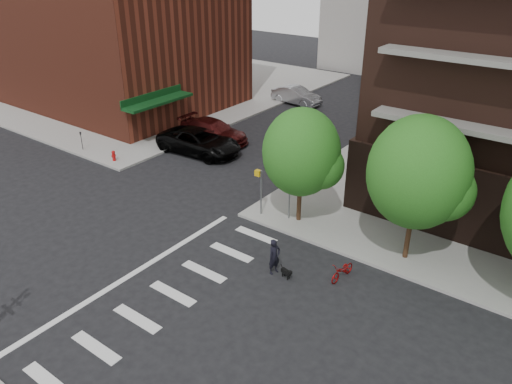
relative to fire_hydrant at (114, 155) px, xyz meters
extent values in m
plane|color=black|center=(10.50, -7.80, -0.55)|extent=(120.00, 120.00, 0.00)
cube|color=gray|center=(-14.00, 15.70, -0.48)|extent=(31.00, 33.00, 0.15)
cube|color=silver|center=(13.50, -13.80, -0.55)|extent=(2.40, 0.50, 0.01)
cube|color=silver|center=(13.50, -11.80, -0.55)|extent=(2.40, 0.50, 0.01)
cube|color=silver|center=(13.50, -9.80, -0.55)|extent=(2.40, 0.50, 0.01)
cube|color=silver|center=(13.50, -7.80, -0.55)|extent=(2.40, 0.50, 0.01)
cube|color=silver|center=(13.50, -5.80, -0.55)|extent=(2.40, 0.50, 0.01)
cube|color=silver|center=(13.50, -3.80, -0.55)|extent=(2.40, 0.50, 0.01)
cube|color=silver|center=(13.50, -1.80, -0.55)|extent=(2.40, 0.50, 0.01)
cube|color=silver|center=(11.00, -7.80, -0.55)|extent=(0.30, 13.00, 0.01)
cube|color=#0C3814|center=(-0.80, 5.20, 2.40)|extent=(1.40, 6.00, 0.20)
cylinder|color=#301E11|center=(14.50, 0.70, 0.75)|extent=(0.24, 0.24, 2.30)
sphere|color=#235B19|center=(14.50, 0.70, 3.50)|extent=(4.00, 4.00, 4.00)
cylinder|color=#301E11|center=(20.50, 0.70, 0.90)|extent=(0.24, 0.24, 2.60)
sphere|color=#235B19|center=(20.50, 0.70, 4.00)|extent=(4.50, 4.50, 4.50)
cylinder|color=slate|center=(12.50, 0.00, 0.90)|extent=(0.10, 0.10, 2.60)
cube|color=gold|center=(12.30, 0.00, 2.00)|extent=(0.32, 0.25, 0.32)
cylinder|color=slate|center=(14.00, 0.50, 0.70)|extent=(0.08, 0.08, 2.20)
cube|color=gold|center=(14.00, 0.35, 1.60)|extent=(0.64, 0.02, 0.64)
cylinder|color=#A50C0C|center=(0.00, 0.00, -0.10)|extent=(0.22, 0.22, 0.60)
sphere|color=#A50C0C|center=(0.00, 0.00, 0.21)|extent=(0.24, 0.24, 0.24)
cylinder|color=black|center=(-3.50, 0.00, 0.15)|extent=(0.05, 0.05, 1.10)
cube|color=black|center=(-3.50, 0.00, 0.81)|extent=(0.10, 0.08, 0.22)
imported|color=black|center=(3.51, 4.81, 0.32)|extent=(3.31, 6.45, 1.74)
imported|color=#431010|center=(2.78, 7.19, 0.28)|extent=(2.33, 5.72, 1.66)
imported|color=#92959A|center=(2.46, 19.29, 0.25)|extent=(2.02, 4.95, 1.60)
imported|color=#A10C0C|center=(18.82, -2.46, -0.13)|extent=(0.73, 1.65, 0.84)
imported|color=black|center=(16.11, -3.91, 0.31)|extent=(0.71, 0.55, 1.73)
cube|color=black|center=(16.77, -3.93, -0.23)|extent=(0.53, 0.29, 0.20)
cube|color=black|center=(17.04, -4.00, -0.11)|extent=(0.17, 0.15, 0.15)
cylinder|color=black|center=(16.92, -3.88, -0.44)|extent=(0.05, 0.05, 0.22)
cylinder|color=black|center=(16.62, -3.98, -0.44)|extent=(0.05, 0.05, 0.22)
camera|label=1|loc=(26.69, -19.47, 13.00)|focal=35.00mm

